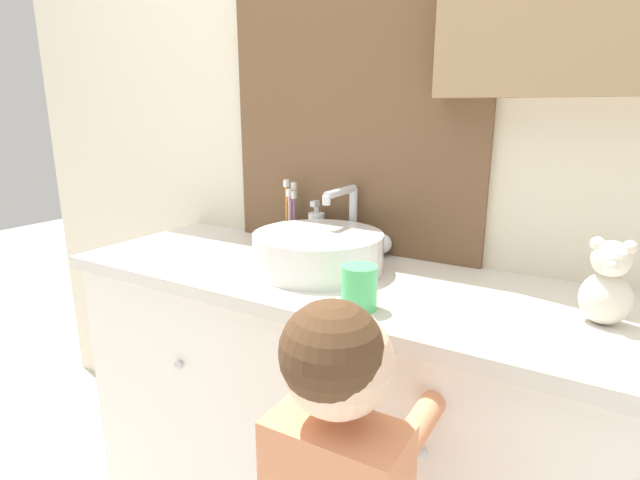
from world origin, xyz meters
TOP-DOWN VIEW (x-y plane):
  - wall_back at (0.03, 0.62)m, footprint 3.20×0.18m
  - vanity_counter at (0.00, 0.34)m, footprint 1.47×0.51m
  - sink_basin at (-0.06, 0.36)m, footprint 0.34×0.39m
  - toothbrush_holder at (-0.26, 0.53)m, footprint 0.08×0.08m
  - soap_dispenser at (-0.18, 0.54)m, footprint 0.05×0.05m
  - teddy_bear at (0.60, 0.35)m, footprint 0.09×0.08m
  - drinking_cup at (0.15, 0.17)m, footprint 0.08×0.08m

SIDE VIEW (x-z plane):
  - vanity_counter at x=0.00m, z-range 0.00..0.85m
  - toothbrush_holder at x=-0.26m, z-range 0.79..0.99m
  - drinking_cup at x=0.15m, z-range 0.84..0.94m
  - sink_basin at x=-0.06m, z-range 0.80..1.00m
  - soap_dispenser at x=-0.18m, z-range 0.83..0.97m
  - teddy_bear at x=0.60m, z-range 0.84..1.01m
  - wall_back at x=0.03m, z-range 0.03..2.53m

